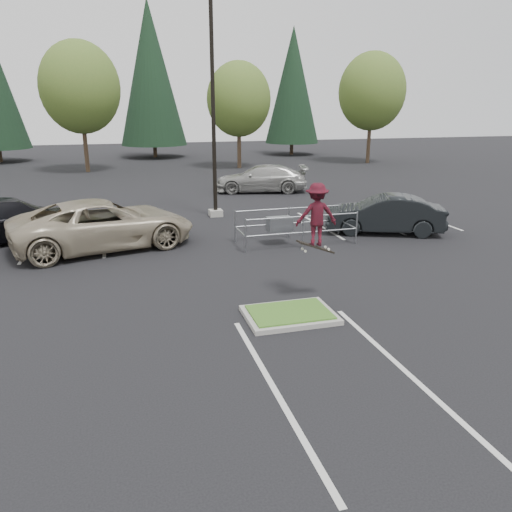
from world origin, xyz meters
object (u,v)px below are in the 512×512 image
object	(u,v)px
decid_d	(371,94)
car_l_tan	(102,225)
conif_b	(151,74)
light_pole	(213,116)
decid_b	(80,90)
car_far_silver	(262,178)
car_r_charc	(384,214)
cart_corral	(283,224)
conif_c	(293,86)
car_l_black	(8,220)
skateboarder	(317,215)
decid_c	(239,102)

from	to	relation	value
decid_d	car_l_tan	bearing A→B (deg)	-134.75
conif_b	car_l_tan	xyz separation A→B (m)	(-4.50, -32.85, -6.95)
light_pole	conif_b	xyz separation A→B (m)	(-0.50, 28.50, 3.29)
light_pole	decid_b	size ratio (longest dim) A/B	1.05
light_pole	car_far_silver	size ratio (longest dim) A/B	1.85
car_r_charc	cart_corral	bearing A→B (deg)	-61.09
light_pole	decid_b	distance (m)	19.70
car_l_tan	conif_c	bearing A→B (deg)	-44.07
decid_b	car_far_silver	xyz separation A→B (m)	(10.53, -12.53, -5.25)
decid_b	car_far_silver	bearing A→B (deg)	-49.97
decid_d	car_r_charc	distance (m)	26.51
conif_c	car_l_black	world-z (taller)	conif_c
decid_b	decid_d	bearing A→B (deg)	-0.48
decid_d	car_l_tan	xyz separation A→B (m)	(-22.49, -22.69, -5.01)
conif_b	cart_corral	world-z (taller)	conif_b
light_pole	skateboarder	distance (m)	11.24
cart_corral	car_l_tan	size ratio (longest dim) A/B	0.68
light_pole	skateboarder	xyz separation A→B (m)	(0.55, -11.00, -2.24)
light_pole	car_l_tan	world-z (taller)	light_pole
light_pole	cart_corral	size ratio (longest dim) A/B	2.30
light_pole	car_l_tan	distance (m)	7.57
decid_b	conif_b	bearing A→B (deg)	58.91
decid_c	decid_b	bearing A→B (deg)	176.66
decid_c	conif_b	world-z (taller)	conif_b
decid_d	conif_c	distance (m)	10.04
decid_d	car_l_tan	size ratio (longest dim) A/B	1.46
car_r_charc	decid_c	bearing A→B (deg)	-156.19
decid_d	car_l_black	size ratio (longest dim) A/B	1.66
car_l_tan	car_l_black	world-z (taller)	car_l_tan
car_l_black	decid_c	bearing A→B (deg)	-56.22
decid_b	car_l_black	distance (m)	21.47
decid_b	car_l_black	bearing A→B (deg)	-95.49
decid_d	car_r_charc	xyz separation A→B (m)	(-11.49, -23.33, -5.13)
conif_b	conif_c	world-z (taller)	conif_b
conif_c	car_r_charc	world-z (taller)	conif_c
decid_c	decid_d	xyz separation A→B (m)	(12.00, 0.50, 0.66)
cart_corral	decid_d	bearing A→B (deg)	55.51
decid_c	decid_d	bearing A→B (deg)	2.39
cart_corral	car_far_silver	xyz separation A→B (m)	(2.52, 11.50, 0.02)
decid_b	cart_corral	xyz separation A→B (m)	(8.01, -24.04, -5.26)
decid_b	car_r_charc	distance (m)	27.17
cart_corral	conif_c	bearing A→B (deg)	69.38
conif_c	skateboarder	distance (m)	40.87
conif_c	conif_b	bearing A→B (deg)	175.91
decid_b	cart_corral	world-z (taller)	decid_b
decid_b	car_l_tan	size ratio (longest dim) A/B	1.49
decid_b	car_far_silver	distance (m)	17.19
decid_b	decid_c	world-z (taller)	decid_b
light_pole	decid_c	distance (m)	18.67
decid_d	car_l_black	bearing A→B (deg)	-141.70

